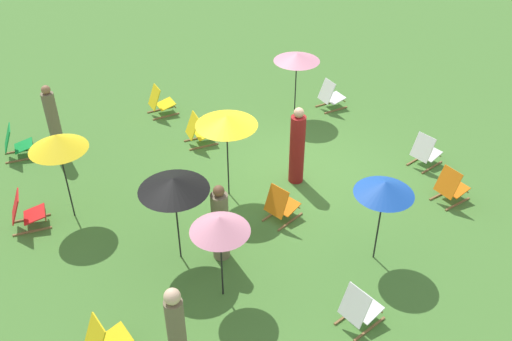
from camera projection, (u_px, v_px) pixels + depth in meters
name	position (u px, v px, depth m)	size (l,w,h in m)	color
ground_plane	(301.00, 174.00, 13.01)	(40.00, 40.00, 0.00)	#477A33
deckchair_0	(106.00, 340.00, 8.70)	(0.57, 0.81, 0.83)	olive
deckchair_1	(16.00, 143.00, 13.40)	(0.57, 0.82, 0.83)	olive
deckchair_2	(281.00, 205.00, 11.46)	(0.68, 0.87, 0.83)	olive
deckchair_3	(425.00, 152.00, 13.10)	(0.60, 0.83, 0.83)	olive
deckchair_4	(331.00, 96.00, 15.40)	(0.48, 0.76, 0.83)	olive
deckchair_5	(198.00, 131.00, 13.88)	(0.55, 0.81, 0.83)	olive
deckchair_6	(451.00, 187.00, 11.97)	(0.54, 0.80, 0.83)	olive
deckchair_8	(160.00, 102.00, 15.11)	(0.49, 0.77, 0.83)	olive
deckchair_9	(25.00, 212.00, 11.28)	(0.59, 0.83, 0.83)	olive
deckchair_10	(360.00, 308.00, 9.23)	(0.60, 0.83, 0.83)	olive
umbrella_0	(173.00, 184.00, 9.77)	(1.27, 1.27, 1.85)	black
umbrella_1	(297.00, 57.00, 14.34)	(1.20, 1.20, 1.79)	black
umbrella_2	(226.00, 121.00, 11.32)	(1.29, 1.29, 1.97)	black
umbrella_3	(220.00, 224.00, 9.05)	(1.01, 1.01, 1.77)	black
umbrella_4	(57.00, 142.00, 10.73)	(1.14, 1.14, 1.98)	black
umbrella_5	(385.00, 188.00, 9.79)	(1.08, 1.08, 1.79)	black
person_0	(177.00, 337.00, 8.06)	(0.38, 0.38, 1.91)	#72664C
person_1	(297.00, 148.00, 12.30)	(0.38, 0.38, 1.87)	maroon
person_2	(54.00, 123.00, 13.19)	(0.38, 0.38, 1.85)	#72664C
person_3	(220.00, 224.00, 10.34)	(0.41, 0.41, 1.66)	#72664C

